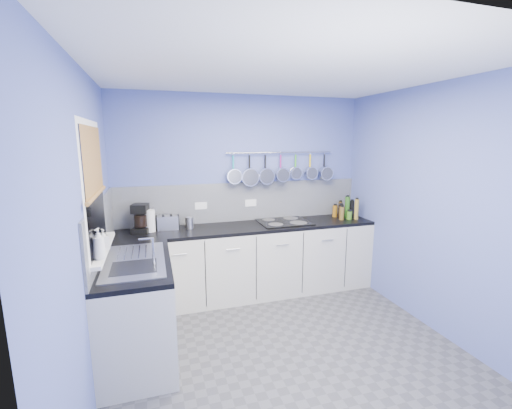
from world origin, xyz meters
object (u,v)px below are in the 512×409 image
soap_bottle_a (99,244)px  soap_bottle_b (103,239)px  toaster (167,222)px  coffee_maker (141,218)px  canister (189,223)px  hob (283,222)px  paper_towel (150,221)px

soap_bottle_a → soap_bottle_b: soap_bottle_a is taller
soap_bottle_a → toaster: size_ratio=0.95×
soap_bottle_a → coffee_maker: 1.31m
toaster → canister: toaster is taller
soap_bottle_a → hob: bearing=32.1°
paper_towel → hob: bearing=-0.8°
soap_bottle_b → canister: soap_bottle_b is taller
toaster → canister: bearing=-7.2°
soap_bottle_a → paper_towel: 1.34m
soap_bottle_a → canister: soap_bottle_a is taller
coffee_maker → toaster: bearing=25.0°
soap_bottle_b → coffee_maker: size_ratio=0.53×
toaster → hob: toaster is taller
paper_towel → coffee_maker: coffee_maker is taller
soap_bottle_b → canister: 1.34m
toaster → canister: size_ratio=1.83×
paper_towel → canister: paper_towel is taller
toaster → hob: bearing=-1.1°
hob → toaster: bearing=177.0°
soap_bottle_a → soap_bottle_b: size_ratio=1.39×
coffee_maker → hob: 1.75m
soap_bottle_a → coffee_maker: bearing=78.4°
paper_towel → hob: size_ratio=0.40×
coffee_maker → soap_bottle_a: bearing=-87.6°
coffee_maker → hob: bearing=13.4°
paper_towel → hob: (1.64, -0.02, -0.12)m
paper_towel → soap_bottle_b: bearing=-109.4°
paper_towel → toaster: (0.19, 0.05, -0.05)m
canister → hob: size_ratio=0.22×
soap_bottle_a → paper_towel: soap_bottle_a is taller
soap_bottle_b → canister: (0.81, 1.05, -0.17)m
soap_bottle_b → hob: (2.00, 1.02, -0.23)m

